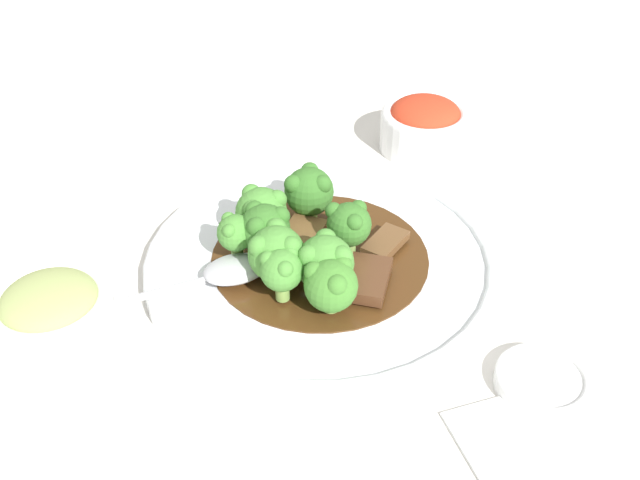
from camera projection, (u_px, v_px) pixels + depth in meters
name	position (u px, v px, depth m)	size (l,w,h in m)	color
ground_plane	(320.00, 269.00, 0.69)	(4.00, 4.00, 0.00)	silver
main_plate	(320.00, 261.00, 0.68)	(0.32, 0.32, 0.02)	white
beef_strip_0	(385.00, 243.00, 0.68)	(0.05, 0.04, 0.01)	brown
beef_strip_1	(299.00, 242.00, 0.68)	(0.07, 0.07, 0.02)	brown
beef_strip_2	(367.00, 279.00, 0.64)	(0.06, 0.06, 0.01)	#56331E
broccoli_floret_0	(309.00, 190.00, 0.70)	(0.05, 0.05, 0.05)	#7FA84C
broccoli_floret_1	(261.00, 212.00, 0.68)	(0.05, 0.05, 0.05)	#7FA84C
broccoli_floret_2	(331.00, 284.00, 0.60)	(0.04, 0.04, 0.05)	#7FA84C
broccoli_floret_3	(276.00, 252.00, 0.63)	(0.05, 0.05, 0.05)	#7FA84C
broccoli_floret_4	(236.00, 233.00, 0.65)	(0.03, 0.03, 0.05)	#7FA84C
broccoli_floret_5	(349.00, 224.00, 0.66)	(0.04, 0.04, 0.05)	#8EB756
broccoli_floret_6	(325.00, 262.00, 0.62)	(0.05, 0.05, 0.05)	#7FA84C
broccoli_floret_7	(265.00, 228.00, 0.65)	(0.05, 0.05, 0.05)	#8EB756
broccoli_floret_8	(282.00, 270.00, 0.61)	(0.04, 0.04, 0.05)	#7FA84C
serving_spoon	(207.00, 277.00, 0.64)	(0.24, 0.04, 0.01)	#B7B7BC
side_bowl_kimchi	(424.00, 125.00, 0.84)	(0.10, 0.10, 0.06)	white
side_bowl_appetizer	(52.00, 311.00, 0.61)	(0.10, 0.10, 0.05)	white
sauce_dish	(542.00, 380.00, 0.57)	(0.07, 0.07, 0.01)	white
paper_napkin	(526.00, 432.00, 0.54)	(0.11, 0.09, 0.01)	white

